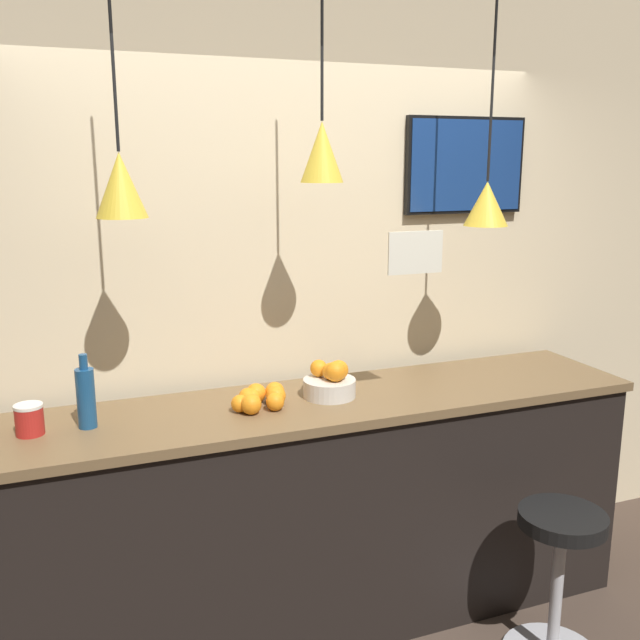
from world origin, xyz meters
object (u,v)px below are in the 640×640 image
bar_stool (559,564)px  juice_bottle (86,397)px  spread_jar (29,420)px  mounted_tv (465,165)px  fruit_bowl (330,382)px

bar_stool → juice_bottle: bearing=160.6°
juice_bottle → spread_jar: (-0.21, 0.00, -0.06)m
bar_stool → mounted_tv: size_ratio=1.03×
spread_jar → fruit_bowl: bearing=-0.1°
juice_bottle → spread_jar: 0.22m
mounted_tv → spread_jar: bearing=-170.5°
mounted_tv → juice_bottle: bearing=-169.5°
juice_bottle → spread_jar: juice_bottle is taller
juice_bottle → mounted_tv: (1.86, 0.35, 0.85)m
bar_stool → fruit_bowl: size_ratio=2.94×
fruit_bowl → spread_jar: fruit_bowl is taller
bar_stool → juice_bottle: 2.03m
fruit_bowl → juice_bottle: 1.01m
spread_jar → mounted_tv: size_ratio=0.18×
fruit_bowl → mounted_tv: bearing=22.1°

